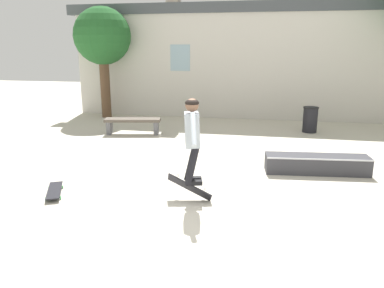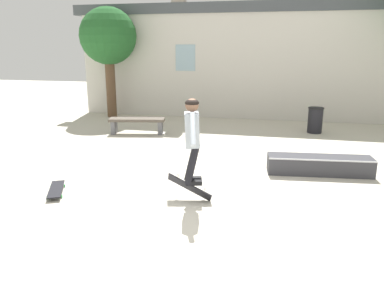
% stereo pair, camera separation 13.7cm
% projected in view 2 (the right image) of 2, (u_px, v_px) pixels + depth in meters
% --- Properties ---
extents(ground_plane, '(40.00, 40.00, 0.00)m').
position_uv_depth(ground_plane, '(196.00, 218.00, 5.56)').
color(ground_plane, beige).
extents(building_backdrop, '(12.52, 0.52, 5.05)m').
position_uv_depth(building_backdrop, '(245.00, 59.00, 12.84)').
color(building_backdrop, beige).
rests_on(building_backdrop, ground_plane).
extents(tree_left, '(1.95, 1.95, 3.80)m').
position_uv_depth(tree_left, '(108.00, 38.00, 12.89)').
color(tree_left, brown).
rests_on(tree_left, ground_plane).
extents(park_bench, '(1.65, 0.72, 0.45)m').
position_uv_depth(park_bench, '(137.00, 123.00, 10.85)').
color(park_bench, brown).
rests_on(park_bench, ground_plane).
extents(skate_ledge, '(2.06, 0.68, 0.36)m').
position_uv_depth(skate_ledge, '(319.00, 165.00, 7.43)').
color(skate_ledge, '#38383D').
rests_on(skate_ledge, ground_plane).
extents(trash_bin, '(0.46, 0.46, 0.75)m').
position_uv_depth(trash_bin, '(315.00, 119.00, 10.95)').
color(trash_bin, black).
rests_on(trash_bin, ground_plane).
extents(skater, '(0.39, 1.25, 1.38)m').
position_uv_depth(skater, '(192.00, 134.00, 5.87)').
color(skater, '#9EA8B2').
extents(skateboard_flipping, '(0.79, 0.26, 0.47)m').
position_uv_depth(skateboard_flipping, '(190.00, 187.00, 6.14)').
color(skateboard_flipping, black).
extents(skateboard_resting, '(0.56, 0.83, 0.08)m').
position_uv_depth(skateboard_resting, '(56.00, 189.00, 6.48)').
color(skateboard_resting, black).
rests_on(skateboard_resting, ground_plane).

